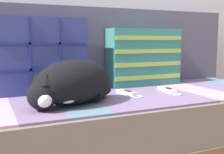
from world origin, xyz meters
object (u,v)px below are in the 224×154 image
(throw_pillow_striped, at_px, (144,57))
(game_remote_near, at_px, (168,90))
(throw_pillow_quilted, at_px, (43,56))
(game_remote_far, at_px, (127,93))
(sleeping_cat, at_px, (71,84))
(couch, at_px, (117,128))

(throw_pillow_striped, bearing_deg, game_remote_near, -90.70)
(throw_pillow_quilted, relative_size, game_remote_far, 2.43)
(game_remote_near, bearing_deg, sleeping_cat, -171.91)
(throw_pillow_quilted, xyz_separation_m, game_remote_near, (0.62, -0.26, -0.19))
(couch, height_order, throw_pillow_striped, throw_pillow_striped)
(throw_pillow_quilted, xyz_separation_m, throw_pillow_striped, (0.62, -0.00, -0.02))
(couch, relative_size, game_remote_far, 10.24)
(throw_pillow_striped, distance_m, game_remote_near, 0.31)
(throw_pillow_striped, height_order, sleeping_cat, throw_pillow_striped)
(couch, distance_m, throw_pillow_quilted, 0.56)
(throw_pillow_striped, bearing_deg, game_remote_far, -135.23)
(couch, relative_size, game_remote_near, 9.34)
(throw_pillow_striped, xyz_separation_m, sleeping_cat, (-0.57, -0.34, -0.08))
(game_remote_far, bearing_deg, game_remote_near, -5.83)
(couch, xyz_separation_m, game_remote_near, (0.27, -0.08, 0.20))
(couch, bearing_deg, game_remote_far, -61.24)
(throw_pillow_quilted, xyz_separation_m, sleeping_cat, (0.05, -0.34, -0.11))
(throw_pillow_quilted, relative_size, throw_pillow_striped, 0.98)
(throw_pillow_striped, relative_size, game_remote_near, 2.25)
(throw_pillow_quilted, bearing_deg, sleeping_cat, -81.32)
(throw_pillow_quilted, xyz_separation_m, game_remote_far, (0.38, -0.24, -0.19))
(throw_pillow_quilted, relative_size, sleeping_cat, 1.04)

